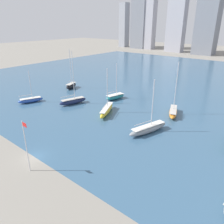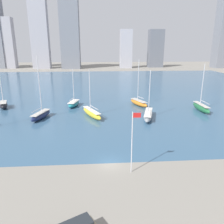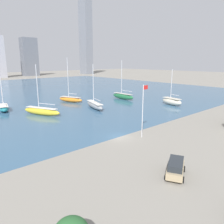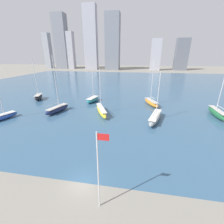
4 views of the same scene
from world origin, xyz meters
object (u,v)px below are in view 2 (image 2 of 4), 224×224
Objects in this scene: sailboat_gray at (148,115)px; sailboat_yellow at (92,113)px; flag_pole at (132,140)px; sailboat_green at (201,107)px; sailboat_black at (4,105)px; sailboat_teal at (74,104)px; sailboat_orange at (139,103)px; sailboat_navy at (41,115)px.

sailboat_gray is 0.99× the size of sailboat_yellow.
flag_pole is at bearing -91.94° from sailboat_gray.
sailboat_green is 32.00m from sailboat_yellow.
flag_pole is 50.87m from sailboat_black.
sailboat_teal is 20.68m from sailboat_orange.
sailboat_yellow is (13.19, 0.76, 0.02)m from sailboat_navy.
sailboat_orange reaches higher than sailboat_yellow.
sailboat_navy reaches higher than sailboat_orange.
sailboat_yellow is (5.86, -11.14, 0.12)m from sailboat_teal.
sailboat_green is (45.01, 4.03, 0.10)m from sailboat_navy.
sailboat_gray is at bearing -36.42° from sailboat_black.
sailboat_yellow is (-14.81, 2.52, 0.07)m from sailboat_gray.
sailboat_yellow is (27.02, -10.47, -0.08)m from sailboat_black.
sailboat_navy is 1.28× the size of sailboat_yellow.
sailboat_navy is 1.09× the size of sailboat_black.
sailboat_black is (-13.83, 11.23, 0.11)m from sailboat_navy.
sailboat_yellow reaches higher than flag_pole.
sailboat_green is at bearing -26.13° from sailboat_black.
sailboat_black reaches higher than sailboat_gray.
sailboat_orange is (28.00, 11.49, -0.03)m from sailboat_navy.
sailboat_orange is at bearing 11.22° from sailboat_yellow.
sailboat_yellow is (-31.83, -3.27, -0.07)m from sailboat_green.
sailboat_green is at bearing 0.97° from sailboat_teal.
flag_pole is at bearing -124.24° from sailboat_orange.
sailboat_gray is at bearing 71.58° from flag_pole.
sailboat_teal is 0.86× the size of sailboat_green.
sailboat_green reaches higher than sailboat_yellow.
sailboat_navy reaches higher than sailboat_teal.
sailboat_gray reaches higher than flag_pole.
sailboat_gray is at bearing -20.71° from sailboat_teal.
sailboat_orange is at bearing 156.14° from sailboat_green.
sailboat_teal is 38.50m from sailboat_green.
flag_pole is 0.76× the size of sailboat_gray.
sailboat_green is at bearing -45.58° from sailboat_orange.
sailboat_yellow reaches higher than sailboat_teal.
sailboat_green is (25.39, 30.91, -4.07)m from flag_pole.
sailboat_orange is at bearing 77.69° from flag_pole.
flag_pole is at bearing -129.60° from sailboat_green.
sailboat_yellow is at bearing 19.86° from sailboat_navy.
sailboat_navy is at bearing 126.14° from flag_pole.
sailboat_teal is 0.81× the size of sailboat_orange.
sailboat_gray is 0.85× the size of sailboat_black.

